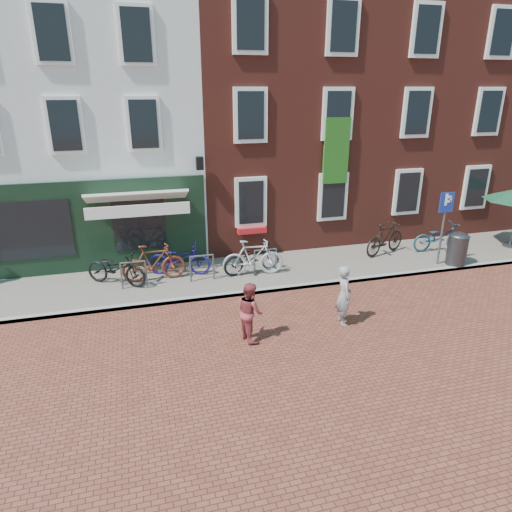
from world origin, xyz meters
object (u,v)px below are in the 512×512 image
object	(u,v)px
bicycle_0	(116,268)
bicycle_3	(253,258)
woman	(344,295)
parking_sign	(445,216)
bicycle_4	(252,257)
bicycle_1	(154,263)
bicycle_5	(385,238)
bicycle_6	(439,237)
bicycle_2	(179,259)
boy	(250,312)
litter_bin	(458,247)

from	to	relation	value
bicycle_0	bicycle_3	bearing A→B (deg)	-62.22
woman	bicycle_3	xyz separation A→B (m)	(-1.41, 3.45, -0.11)
parking_sign	woman	size ratio (longest dim) A/B	1.56
parking_sign	bicycle_3	size ratio (longest dim) A/B	1.28
bicycle_4	bicycle_1	bearing A→B (deg)	74.34
bicycle_5	bicycle_0	bearing A→B (deg)	70.69
parking_sign	bicycle_6	bearing A→B (deg)	54.42
bicycle_2	bicycle_6	world-z (taller)	same
parking_sign	bicycle_0	bearing A→B (deg)	173.88
bicycle_1	bicycle_0	bearing A→B (deg)	89.99
parking_sign	boy	xyz separation A→B (m)	(-7.22, -2.81, -1.05)
boy	bicycle_4	bearing A→B (deg)	-28.01
bicycle_0	boy	bearing A→B (deg)	-109.10
bicycle_1	bicycle_3	distance (m)	3.02
boy	bicycle_3	distance (m)	3.70
bicycle_5	bicycle_2	bearing A→B (deg)	68.63
litter_bin	bicycle_2	size ratio (longest dim) A/B	0.60
bicycle_0	bicycle_5	distance (m)	9.06
bicycle_1	bicycle_2	xyz separation A→B (m)	(0.78, 0.28, -0.06)
litter_bin	bicycle_0	xyz separation A→B (m)	(-10.83, 1.28, -0.09)
bicycle_2	woman	bearing A→B (deg)	-121.34
boy	bicycle_6	bearing A→B (deg)	-76.10
woman	bicycle_4	xyz separation A→B (m)	(-1.38, 3.64, -0.16)
parking_sign	bicycle_4	distance (m)	6.34
woman	bicycle_0	size ratio (longest dim) A/B	0.80
woman	boy	bearing A→B (deg)	99.29
boy	bicycle_5	distance (m)	7.29
bicycle_0	bicycle_3	world-z (taller)	bicycle_3
parking_sign	bicycle_0	xyz separation A→B (m)	(-10.29, 1.10, -1.15)
bicycle_0	bicycle_5	bearing A→B (deg)	-55.69
bicycle_5	bicycle_4	bearing A→B (deg)	73.94
woman	bicycle_0	bearing A→B (deg)	62.25
woman	bicycle_5	bearing A→B (deg)	-34.30
woman	bicycle_6	size ratio (longest dim) A/B	0.80
woman	boy	xyz separation A→B (m)	(-2.44, -0.10, -0.06)
bicycle_2	bicycle_3	distance (m)	2.32
litter_bin	bicycle_4	xyz separation A→B (m)	(-6.71, 1.11, -0.09)
parking_sign	bicycle_2	bearing A→B (deg)	170.47
bicycle_5	woman	bearing A→B (deg)	117.95
woman	parking_sign	bearing A→B (deg)	-53.58
bicycle_2	bicycle_4	size ratio (longest dim) A/B	1.00
parking_sign	bicycle_3	distance (m)	6.33
bicycle_2	litter_bin	bearing A→B (deg)	-82.78
litter_bin	parking_sign	bearing A→B (deg)	162.00
boy	bicycle_4	size ratio (longest dim) A/B	0.73
woman	bicycle_1	bearing A→B (deg)	55.90
boy	bicycle_0	xyz separation A→B (m)	(-3.07, 3.91, -0.10)
bicycle_1	bicycle_3	bearing A→B (deg)	-98.52
bicycle_0	bicycle_5	size ratio (longest dim) A/B	1.03
bicycle_4	bicycle_6	size ratio (longest dim) A/B	1.00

